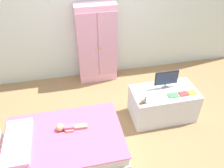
# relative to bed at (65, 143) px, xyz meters

# --- Properties ---
(ground_plane) EXTENTS (10.00, 10.00, 0.02)m
(ground_plane) POSITION_rel_bed_xyz_m (0.63, 0.16, -0.15)
(ground_plane) COLOR #99754C
(back_wall) EXTENTS (6.40, 0.05, 2.70)m
(back_wall) POSITION_rel_bed_xyz_m (0.63, 1.73, 1.21)
(back_wall) COLOR silver
(back_wall) RESTS_ON ground_plane
(bed) EXTENTS (1.47, 0.98, 0.28)m
(bed) POSITION_rel_bed_xyz_m (0.00, 0.00, 0.00)
(bed) COLOR silver
(bed) RESTS_ON ground_plane
(pillow) EXTENTS (0.31, 0.71, 0.06)m
(pillow) POSITION_rel_bed_xyz_m (-0.54, 0.00, 0.17)
(pillow) COLOR silver
(pillow) RESTS_ON bed
(doll) EXTENTS (0.39, 0.14, 0.10)m
(doll) POSITION_rel_bed_xyz_m (0.04, 0.11, 0.18)
(doll) COLOR #D6668E
(doll) RESTS_ON bed
(wardrobe) EXTENTS (0.66, 0.32, 1.38)m
(wardrobe) POSITION_rel_bed_xyz_m (0.68, 1.54, 0.55)
(wardrobe) COLOR #EFADCC
(wardrobe) RESTS_ON ground_plane
(tv_stand) EXTENTS (0.92, 0.52, 0.47)m
(tv_stand) POSITION_rel_bed_xyz_m (1.45, 0.35, 0.09)
(tv_stand) COLOR silver
(tv_stand) RESTS_ON ground_plane
(tv_monitor) EXTENTS (0.34, 0.10, 0.27)m
(tv_monitor) POSITION_rel_bed_xyz_m (1.49, 0.43, 0.48)
(tv_monitor) COLOR #99999E
(tv_monitor) RESTS_ON tv_stand
(rocking_horse_toy) EXTENTS (0.10, 0.04, 0.12)m
(rocking_horse_toy) POSITION_rel_bed_xyz_m (1.08, 0.17, 0.38)
(rocking_horse_toy) COLOR #8E6642
(rocking_horse_toy) RESTS_ON tv_stand
(book_green) EXTENTS (0.14, 0.10, 0.02)m
(book_green) POSITION_rel_bed_xyz_m (1.52, 0.23, 0.34)
(book_green) COLOR #429E51
(book_green) RESTS_ON tv_stand
(book_red) EXTENTS (0.12, 0.10, 0.01)m
(book_red) POSITION_rel_bed_xyz_m (1.68, 0.23, 0.33)
(book_red) COLOR #CC3838
(book_red) RESTS_ON tv_stand
(book_yellow) EXTENTS (0.12, 0.09, 0.02)m
(book_yellow) POSITION_rel_bed_xyz_m (1.81, 0.23, 0.34)
(book_yellow) COLOR gold
(book_yellow) RESTS_ON tv_stand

